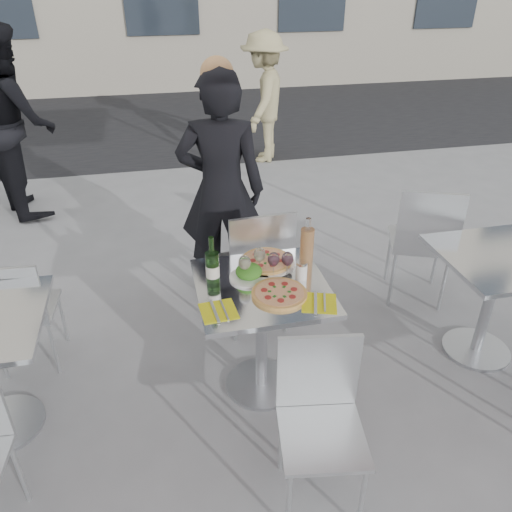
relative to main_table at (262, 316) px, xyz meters
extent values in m
plane|color=slate|center=(0.00, 0.00, -0.54)|extent=(80.00, 80.00, 0.00)
cube|color=black|center=(0.00, 6.50, -0.54)|extent=(24.00, 5.00, 0.00)
cylinder|color=#B7BABF|center=(0.00, 0.00, -0.53)|extent=(0.44, 0.44, 0.02)
cylinder|color=#B7BABF|center=(0.00, 0.00, -0.17)|extent=(0.07, 0.07, 0.72)
cube|color=silver|center=(0.00, 0.00, 0.20)|extent=(0.72, 0.72, 0.03)
cylinder|color=#B7BABF|center=(-1.50, 0.00, -0.53)|extent=(0.44, 0.44, 0.02)
cylinder|color=#B7BABF|center=(1.50, 0.00, -0.53)|extent=(0.44, 0.44, 0.02)
cylinder|color=#B7BABF|center=(1.50, 0.00, -0.17)|extent=(0.07, 0.07, 0.72)
cube|color=silver|center=(1.50, 0.00, 0.20)|extent=(0.72, 0.72, 0.03)
cylinder|color=silver|center=(0.27, 0.85, -0.31)|extent=(0.02, 0.02, 0.46)
cylinder|color=silver|center=(-0.10, 0.83, -0.31)|extent=(0.02, 0.02, 0.46)
cylinder|color=silver|center=(0.29, 0.48, -0.31)|extent=(0.02, 0.02, 0.46)
cylinder|color=silver|center=(-0.08, 0.46, -0.31)|extent=(0.02, 0.02, 0.46)
cube|color=silver|center=(0.10, 0.66, -0.07)|extent=(0.46, 0.46, 0.03)
cube|color=silver|center=(0.11, 0.44, 0.18)|extent=(0.43, 0.05, 0.46)
cylinder|color=silver|center=(-0.09, -0.93, -0.33)|extent=(0.02, 0.02, 0.41)
cylinder|color=silver|center=(0.24, -0.98, -0.33)|extent=(0.02, 0.02, 0.41)
cylinder|color=silver|center=(-0.04, -0.60, -0.33)|extent=(0.02, 0.02, 0.41)
cylinder|color=silver|center=(0.29, -0.66, -0.33)|extent=(0.02, 0.02, 0.41)
cube|color=silver|center=(0.10, -0.79, -0.12)|extent=(0.44, 0.44, 0.02)
cube|color=silver|center=(0.13, -0.60, 0.10)|extent=(0.38, 0.08, 0.41)
cylinder|color=silver|center=(-1.23, 0.71, -0.34)|extent=(0.02, 0.02, 0.40)
cylinder|color=silver|center=(-1.54, 0.73, -0.34)|extent=(0.02, 0.02, 0.40)
cylinder|color=silver|center=(-1.24, 0.39, -0.34)|extent=(0.02, 0.02, 0.40)
cylinder|color=silver|center=(-1.56, 0.41, -0.34)|extent=(0.02, 0.02, 0.40)
cube|color=silver|center=(-1.39, 0.56, -0.13)|extent=(0.39, 0.39, 0.02)
cube|color=silver|center=(-1.40, 0.38, 0.08)|extent=(0.37, 0.04, 0.40)
cylinder|color=silver|center=(-1.29, -0.51, -0.33)|extent=(0.02, 0.02, 0.42)
cylinder|color=silver|center=(1.63, 0.83, -0.31)|extent=(0.02, 0.02, 0.47)
cylinder|color=silver|center=(1.29, 0.97, -0.31)|extent=(0.02, 0.02, 0.47)
cylinder|color=silver|center=(1.50, 0.48, -0.31)|extent=(0.02, 0.02, 0.47)
cylinder|color=silver|center=(1.15, 0.62, -0.31)|extent=(0.02, 0.02, 0.47)
cube|color=silver|center=(1.39, 0.72, -0.06)|extent=(0.57, 0.57, 0.03)
cube|color=silver|center=(1.31, 0.52, 0.19)|extent=(0.41, 0.18, 0.47)
imported|color=black|center=(-0.05, 1.09, 0.33)|extent=(0.71, 0.55, 1.73)
imported|color=black|center=(-1.81, 3.12, 0.39)|extent=(1.02, 1.12, 1.87)
imported|color=tan|center=(0.98, 4.11, 0.27)|extent=(0.97, 1.20, 1.62)
cylinder|color=tan|center=(0.07, -0.11, 0.22)|extent=(0.30, 0.30, 0.02)
cylinder|color=beige|center=(0.07, -0.11, 0.23)|extent=(0.26, 0.26, 0.00)
cylinder|color=white|center=(0.08, 0.21, 0.22)|extent=(0.34, 0.34, 0.01)
cylinder|color=tan|center=(0.08, 0.21, 0.23)|extent=(0.30, 0.30, 0.02)
cylinder|color=beige|center=(0.08, 0.21, 0.24)|extent=(0.26, 0.26, 0.00)
cylinder|color=white|center=(-0.06, 0.08, 0.22)|extent=(0.22, 0.22, 0.01)
ellipsoid|color=#1A5F17|center=(-0.06, 0.08, 0.26)|extent=(0.15, 0.15, 0.08)
sphere|color=#B21914|center=(-0.02, 0.10, 0.27)|extent=(0.03, 0.03, 0.03)
cylinder|color=#22481B|center=(-0.26, 0.06, 0.31)|extent=(0.07, 0.07, 0.20)
cone|color=#22481B|center=(-0.26, 0.06, 0.41)|extent=(0.07, 0.07, 0.03)
cylinder|color=#22481B|center=(-0.26, 0.06, 0.46)|extent=(0.03, 0.03, 0.10)
cylinder|color=silver|center=(-0.26, 0.06, 0.30)|extent=(0.07, 0.08, 0.07)
cylinder|color=tan|center=(0.31, 0.18, 0.32)|extent=(0.08, 0.08, 0.22)
cylinder|color=white|center=(0.31, 0.18, 0.46)|extent=(0.03, 0.03, 0.08)
cylinder|color=white|center=(0.23, 0.02, 0.26)|extent=(0.06, 0.06, 0.09)
cylinder|color=silver|center=(0.23, 0.02, 0.31)|extent=(0.06, 0.06, 0.02)
cylinder|color=white|center=(-0.08, 0.07, 0.21)|extent=(0.06, 0.06, 0.00)
cylinder|color=white|center=(-0.08, 0.07, 0.26)|extent=(0.01, 0.01, 0.09)
ellipsoid|color=white|center=(-0.08, 0.07, 0.33)|extent=(0.07, 0.07, 0.08)
ellipsoid|color=beige|center=(-0.08, 0.07, 0.32)|extent=(0.05, 0.05, 0.05)
cylinder|color=white|center=(0.02, 0.14, 0.21)|extent=(0.06, 0.06, 0.00)
cylinder|color=white|center=(0.02, 0.14, 0.26)|extent=(0.01, 0.01, 0.09)
ellipsoid|color=white|center=(0.02, 0.14, 0.33)|extent=(0.07, 0.07, 0.08)
ellipsoid|color=beige|center=(0.02, 0.14, 0.32)|extent=(0.05, 0.05, 0.05)
cylinder|color=white|center=(0.08, 0.07, 0.21)|extent=(0.06, 0.06, 0.00)
cylinder|color=white|center=(0.08, 0.07, 0.26)|extent=(0.01, 0.01, 0.09)
ellipsoid|color=white|center=(0.08, 0.07, 0.33)|extent=(0.07, 0.07, 0.08)
ellipsoid|color=#42091B|center=(0.08, 0.07, 0.32)|extent=(0.05, 0.05, 0.05)
cylinder|color=white|center=(0.16, 0.06, 0.21)|extent=(0.06, 0.06, 0.00)
cylinder|color=white|center=(0.16, 0.06, 0.26)|extent=(0.01, 0.01, 0.09)
ellipsoid|color=white|center=(0.16, 0.06, 0.33)|extent=(0.07, 0.07, 0.08)
ellipsoid|color=#42091B|center=(0.16, 0.06, 0.32)|extent=(0.05, 0.05, 0.05)
cube|color=#D1D112|center=(-0.27, -0.19, 0.21)|extent=(0.19, 0.19, 0.00)
cube|color=#B7BABF|center=(-0.29, -0.19, 0.22)|extent=(0.03, 0.20, 0.00)
cube|color=#B7BABF|center=(-0.24, -0.19, 0.22)|extent=(0.02, 0.18, 0.00)
cube|color=#D1D112|center=(0.25, -0.23, 0.21)|extent=(0.23, 0.23, 0.00)
cube|color=#B7BABF|center=(0.23, -0.23, 0.22)|extent=(0.08, 0.19, 0.00)
cube|color=#B7BABF|center=(0.28, -0.23, 0.22)|extent=(0.07, 0.17, 0.00)
camera|label=1|loc=(-0.53, -2.23, 1.73)|focal=35.00mm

